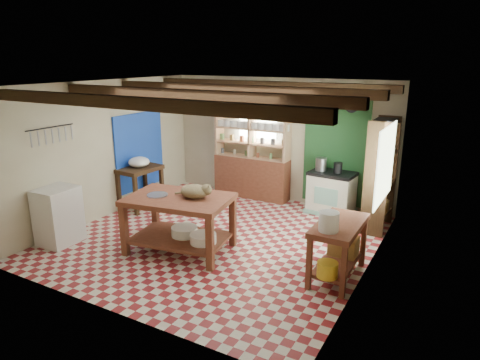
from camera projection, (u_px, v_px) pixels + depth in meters
The scene contains 30 objects.
floor at pixel (218, 239), 7.37m from camera, with size 5.00×5.00×0.02m, color maroon.
ceiling at pixel (215, 84), 6.64m from camera, with size 5.00×5.00×0.02m, color #424247.
wall_back at pixel (279, 140), 9.10m from camera, with size 5.00×0.04×2.60m, color #C0B79B.
wall_front at pixel (101, 212), 4.90m from camera, with size 5.00×0.04×2.60m, color #C0B79B.
wall_left at pixel (106, 150), 8.17m from camera, with size 0.04×5.00×2.60m, color #C0B79B.
wall_right at pixel (372, 187), 5.84m from camera, with size 0.04×5.00×2.60m, color #C0B79B.
ceiling_beams at pixel (215, 92), 6.67m from camera, with size 5.00×3.80×0.15m, color #392413.
blue_wall_patch at pixel (140, 151), 8.97m from camera, with size 0.04×1.40×1.60m, color #1841B4.
green_wall_patch at pixel (336, 148), 8.51m from camera, with size 1.30×0.04×2.30m, color #215327.
window_back at pixel (258, 120), 9.21m from camera, with size 0.90×0.02×0.80m, color silver.
window_right at pixel (385, 164), 6.66m from camera, with size 0.02×1.30×1.20m, color silver.
utensil_rail at pixel (51, 135), 7.00m from camera, with size 0.06×0.90×0.28m, color black.
pot_rack at pixel (332, 103), 7.90m from camera, with size 0.86×0.12×0.36m, color black.
shelving_unit at pixel (252, 148), 9.25m from camera, with size 1.70×0.34×2.20m, color tan.
tall_rack at pixel (381, 175), 7.53m from camera, with size 0.40×0.86×2.00m, color #392413.
work_table at pixel (180, 224), 6.80m from camera, with size 1.59×1.06×0.90m, color brown.
stove at pixel (331, 193), 8.44m from camera, with size 0.86×0.58×0.84m, color silver.
prep_table at pixel (141, 188), 8.74m from camera, with size 0.59×0.85×0.86m, color #392413.
white_cabinet at pixel (58, 216), 7.08m from camera, with size 0.53×0.63×0.95m, color silver.
right_counter at pixel (338, 250), 5.97m from camera, with size 0.57×1.14×0.82m, color brown.
cat at pixel (194, 191), 6.61m from camera, with size 0.46×0.35×0.21m, color olive.
steel_tray at pixel (157, 195), 6.74m from camera, with size 0.33×0.33×0.02m, color #96979D.
basin_large at pixel (184, 231), 6.86m from camera, with size 0.42×0.42×0.15m, color silver.
basin_small at pixel (203, 238), 6.60m from camera, with size 0.41×0.41×0.14m, color silver.
kettle_left at pixel (321, 164), 8.42m from camera, with size 0.22×0.22×0.25m, color #96979D.
kettle_right at pixel (338, 168), 8.24m from camera, with size 0.17×0.17×0.21m, color black.
enamel_bowl at pixel (139, 162), 8.59m from camera, with size 0.42×0.42×0.21m, color silver.
white_bucket at pixel (329, 222), 5.55m from camera, with size 0.26×0.26×0.26m, color silver.
wicker_basket at pixel (344, 246), 6.24m from camera, with size 0.39×0.31×0.28m, color #AD8645.
yellow_tub at pixel (327, 269), 5.62m from camera, with size 0.28×0.28×0.20m, color gold.
Camera 1 is at (3.63, -5.75, 3.01)m, focal length 32.00 mm.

